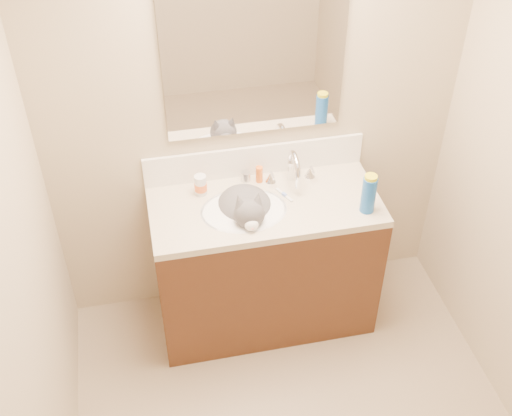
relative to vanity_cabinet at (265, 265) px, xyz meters
name	(u,v)px	position (x,y,z in m)	size (l,w,h in m)	color
room_shell	(329,238)	(0.00, -0.97, 1.08)	(2.24, 2.54, 2.52)	#BBA98B
vanity_cabinet	(265,265)	(0.00, 0.00, 0.00)	(1.20, 0.55, 0.82)	#462513
counter_slab	(265,206)	(0.00, 0.00, 0.43)	(1.20, 0.55, 0.04)	beige
basin	(244,220)	(-0.12, -0.03, 0.38)	(0.45, 0.36, 0.14)	white
faucet	(293,170)	(0.18, 0.14, 0.54)	(0.28, 0.20, 0.21)	silver
cat	(246,210)	(-0.10, 0.00, 0.42)	(0.34, 0.42, 0.33)	#4E4B4E
backsplash	(255,160)	(0.00, 0.26, 0.54)	(1.20, 0.02, 0.18)	white
mirror	(255,60)	(0.00, 0.26, 1.13)	(0.90, 0.02, 0.80)	white
pill_bottle	(201,185)	(-0.31, 0.15, 0.51)	(0.06, 0.06, 0.11)	silver
pill_label	(201,187)	(-0.31, 0.15, 0.50)	(0.07, 0.07, 0.04)	orange
silver_jar	(246,176)	(-0.06, 0.21, 0.48)	(0.05, 0.05, 0.06)	#B7B7BC
amber_bottle	(259,174)	(0.01, 0.19, 0.50)	(0.04, 0.04, 0.09)	orange
toothbrush	(284,195)	(0.11, 0.04, 0.45)	(0.01, 0.13, 0.01)	silver
toothbrush_head	(284,195)	(0.11, 0.04, 0.46)	(0.02, 0.03, 0.02)	#708FEE
spray_can	(369,195)	(0.49, -0.16, 0.55)	(0.07, 0.07, 0.20)	#1957B1
spray_cap	(371,179)	(0.49, -0.16, 0.65)	(0.06, 0.06, 0.04)	yellow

